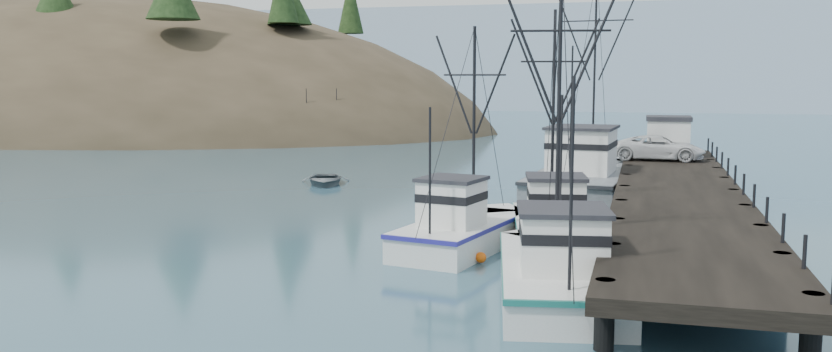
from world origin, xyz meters
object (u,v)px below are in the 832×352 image
at_px(pier_shed, 668,136).
at_px(pickup_truck, 658,148).
at_px(pier, 678,193).
at_px(trawler_near, 558,270).
at_px(trawler_mid, 465,230).
at_px(trawler_far, 553,226).
at_px(work_vessel, 587,178).
at_px(motorboat, 325,184).

height_order(pier_shed, pickup_truck, pier_shed).
xyz_separation_m(pier, pickup_truck, (-0.78, 13.58, 1.13)).
bearing_deg(trawler_near, trawler_mid, 126.10).
height_order(trawler_near, trawler_far, trawler_near).
bearing_deg(pier, work_vessel, 119.84).
bearing_deg(pickup_truck, pier, -175.26).
relative_size(pier, pier_shed, 13.75).
height_order(pier, trawler_near, trawler_near).
bearing_deg(pier, trawler_far, -132.79).
relative_size(trawler_near, trawler_far, 1.12).
height_order(trawler_mid, pier_shed, trawler_mid).
bearing_deg(trawler_mid, trawler_near, -53.90).
distance_m(work_vessel, motorboat, 18.25).
bearing_deg(motorboat, pickup_truck, -11.04).
bearing_deg(motorboat, trawler_mid, -71.89).
bearing_deg(trawler_far, pier, 47.21).
height_order(trawler_mid, trawler_far, trawler_far).
distance_m(pier_shed, pickup_truck, 2.88).
distance_m(trawler_near, trawler_mid, 8.02).
height_order(trawler_mid, work_vessel, work_vessel).
xyz_separation_m(pier, pier_shed, (-0.13, 16.32, 1.73)).
xyz_separation_m(pier, trawler_near, (-4.45, -14.39, -0.87)).
bearing_deg(motorboat, trawler_far, -62.20).
bearing_deg(trawler_far, work_vessel, 87.98).
distance_m(trawler_mid, pickup_truck, 23.16).
bearing_deg(pier_shed, work_vessel, -123.01).
relative_size(pier, trawler_near, 3.64).
height_order(trawler_far, motorboat, trawler_far).
height_order(trawler_near, motorboat, trawler_near).
xyz_separation_m(pier_shed, pickup_truck, (-0.65, -2.74, -0.60)).
xyz_separation_m(trawler_mid, pickup_truck, (8.39, 21.50, 2.00)).
bearing_deg(motorboat, trawler_near, -72.31).
bearing_deg(work_vessel, trawler_far, -92.02).
relative_size(trawler_far, pier_shed, 3.39).
relative_size(work_vessel, pickup_truck, 2.97).
bearing_deg(work_vessel, trawler_mid, -103.92).
xyz_separation_m(pickup_truck, motorboat, (-22.41, -3.38, -2.82)).
xyz_separation_m(pier, motorboat, (-23.19, 10.20, -1.69)).
bearing_deg(pier_shed, pier, -89.54).
bearing_deg(pickup_truck, trawler_mid, 160.13).
distance_m(trawler_far, pier_shed, 23.11).
height_order(pier, motorboat, pier).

